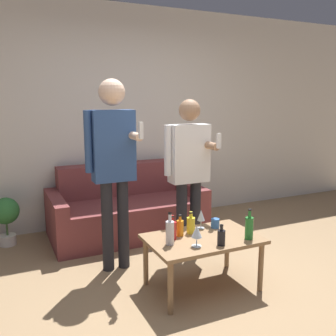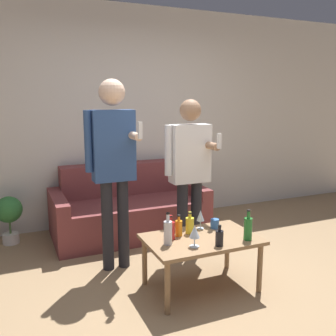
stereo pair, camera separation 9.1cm
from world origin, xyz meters
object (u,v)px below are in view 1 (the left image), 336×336
object	(u,v)px
coffee_table	(203,243)
bottle_orange	(180,227)
person_standing_right	(189,165)
person_standing_left	(113,157)
couch	(126,209)

from	to	relation	value
coffee_table	bottle_orange	distance (m)	0.23
bottle_orange	person_standing_right	xyz separation A→B (m)	(0.37, 0.56, 0.41)
coffee_table	person_standing_left	size ratio (longest dim) A/B	0.53
person_standing_right	person_standing_left	bearing A→B (deg)	-179.24
couch	person_standing_right	world-z (taller)	person_standing_right
person_standing_right	bottle_orange	bearing A→B (deg)	-123.79
couch	coffee_table	size ratio (longest dim) A/B	1.88
bottle_orange	person_standing_right	bearing A→B (deg)	56.21
coffee_table	bottle_orange	world-z (taller)	bottle_orange
couch	person_standing_left	bearing A→B (deg)	-114.18
bottle_orange	person_standing_right	distance (m)	0.79
coffee_table	person_standing_right	world-z (taller)	person_standing_right
bottle_orange	person_standing_left	size ratio (longest dim) A/B	0.10
bottle_orange	coffee_table	bearing A→B (deg)	-34.90
coffee_table	bottle_orange	size ratio (longest dim) A/B	5.07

